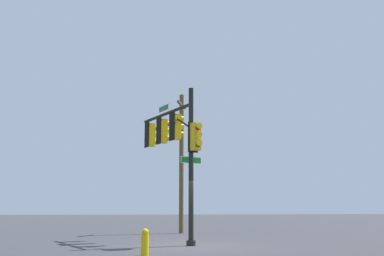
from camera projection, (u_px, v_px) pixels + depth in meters
name	position (u px, v px, depth m)	size (l,w,h in m)	color
ground_plane	(191.00, 246.00, 16.80)	(120.00, 120.00, 0.00)	#3E3E43
signal_pole_assembly	(175.00, 139.00, 18.77)	(4.75, 2.38, 6.28)	black
utility_pole	(181.00, 159.00, 25.13)	(1.75, 0.67, 7.99)	brown
fire_hydrant	(145.00, 242.00, 13.41)	(0.33, 0.24, 0.83)	yellow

